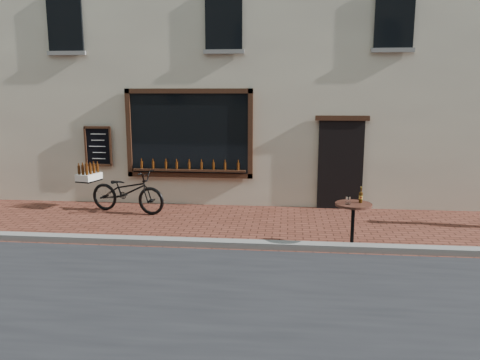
# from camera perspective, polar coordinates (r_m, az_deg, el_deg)

# --- Properties ---
(ground) EXTENTS (90.00, 90.00, 0.00)m
(ground) POSITION_cam_1_polar(r_m,az_deg,el_deg) (8.70, 1.62, -8.65)
(ground) COLOR #54271B
(ground) RESTS_ON ground
(kerb) EXTENTS (90.00, 0.25, 0.12)m
(kerb) POSITION_cam_1_polar(r_m,az_deg,el_deg) (8.87, 1.72, -7.86)
(kerb) COLOR slate
(kerb) RESTS_ON ground
(shop_building) EXTENTS (28.00, 6.20, 10.00)m
(shop_building) POSITION_cam_1_polar(r_m,az_deg,el_deg) (14.85, 3.74, 18.82)
(shop_building) COLOR beige
(shop_building) RESTS_ON ground
(cargo_bicycle) EXTENTS (2.37, 1.16, 1.12)m
(cargo_bicycle) POSITION_cam_1_polar(r_m,az_deg,el_deg) (11.64, -13.74, -1.28)
(cargo_bicycle) COLOR black
(cargo_bicycle) RESTS_ON ground
(bistro_table) EXTENTS (0.67, 0.67, 1.15)m
(bistro_table) POSITION_cam_1_polar(r_m,az_deg,el_deg) (8.91, 13.63, -4.33)
(bistro_table) COLOR black
(bistro_table) RESTS_ON ground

